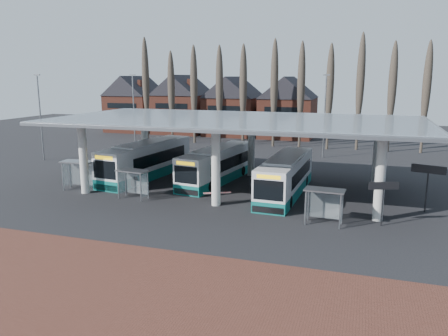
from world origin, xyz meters
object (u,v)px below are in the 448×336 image
(bus_0, at_px, (147,160))
(bus_2, at_px, (286,176))
(shelter_1, at_px, (134,177))
(shelter_0, at_px, (79,169))
(shelter_2, at_px, (325,199))
(bus_1, at_px, (218,165))

(bus_0, distance_m, bus_2, 14.59)
(bus_0, xyz_separation_m, shelter_1, (2.65, -7.40, 0.07))
(bus_0, relative_size, bus_2, 1.08)
(shelter_0, distance_m, shelter_2, 21.87)
(bus_1, height_order, shelter_0, bus_1)
(bus_0, xyz_separation_m, bus_2, (14.40, -2.36, -0.11))
(bus_0, distance_m, bus_1, 7.32)
(bus_1, bearing_deg, shelter_0, -139.73)
(shelter_0, bearing_deg, bus_1, 28.50)
(bus_1, bearing_deg, shelter_2, -33.41)
(shelter_2, bearing_deg, shelter_1, 177.24)
(bus_0, relative_size, shelter_2, 4.74)
(bus_0, bearing_deg, bus_1, 9.95)
(bus_0, bearing_deg, bus_2, -2.76)
(shelter_1, bearing_deg, shelter_2, -0.68)
(bus_2, xyz_separation_m, shelter_1, (-11.75, -5.04, 0.19))
(bus_1, distance_m, shelter_2, 14.58)
(bus_0, xyz_separation_m, shelter_2, (18.26, -9.20, 0.12))
(bus_0, xyz_separation_m, bus_1, (7.31, 0.43, -0.13))
(bus_0, relative_size, shelter_1, 4.81)
(shelter_1, height_order, shelter_2, shelter_2)
(shelter_0, height_order, shelter_1, shelter_0)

